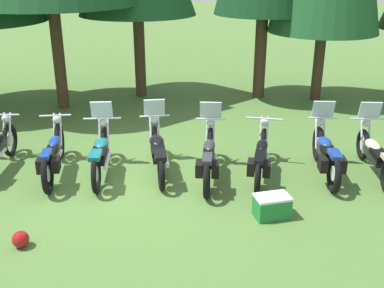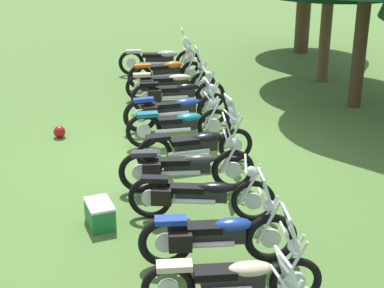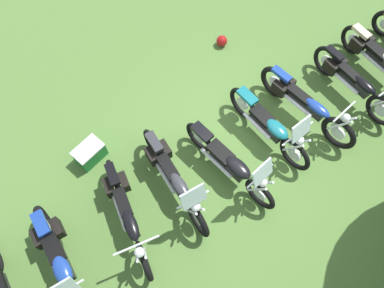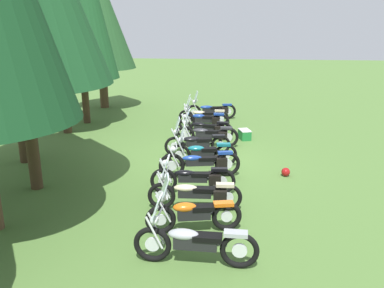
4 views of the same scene
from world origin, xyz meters
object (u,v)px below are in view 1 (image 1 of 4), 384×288
object	(u,v)px
motorcycle_4	(53,154)
motorcycle_10	(375,154)
motorcycle_6	(158,150)
motorcycle_9	(326,154)
motorcycle_7	(209,157)
motorcycle_8	(261,156)
picnic_cooler	(272,206)
dropped_helmet	(21,239)
motorcycle_5	(101,153)

from	to	relation	value
motorcycle_4	motorcycle_10	world-z (taller)	motorcycle_10
motorcycle_6	motorcycle_10	xyz separation A→B (m)	(4.38, 0.11, -0.01)
motorcycle_4	motorcycle_9	bearing A→B (deg)	-97.78
motorcycle_7	motorcycle_8	distance (m)	1.04
motorcycle_8	motorcycle_9	bearing A→B (deg)	-75.41
motorcycle_10	picnic_cooler	bearing A→B (deg)	128.53
motorcycle_8	motorcycle_9	distance (m)	1.31
motorcycle_8	motorcycle_9	world-z (taller)	motorcycle_9
motorcycle_9	dropped_helmet	xyz separation A→B (m)	(-5.12, -2.84, -0.34)
motorcycle_4	motorcycle_8	world-z (taller)	motorcycle_4
motorcycle_7	dropped_helmet	size ratio (longest dim) A/B	9.19
motorcycle_4	motorcycle_6	xyz separation A→B (m)	(2.06, 0.32, 0.01)
motorcycle_7	motorcycle_9	world-z (taller)	motorcycle_7
dropped_helmet	motorcycle_5	bearing A→B (deg)	76.61
motorcycle_5	motorcycle_10	bearing A→B (deg)	-93.32
motorcycle_4	motorcycle_7	distance (m)	3.11
motorcycle_4	motorcycle_9	distance (m)	5.46
motorcycle_6	picnic_cooler	world-z (taller)	motorcycle_6
motorcycle_8	motorcycle_4	bearing A→B (deg)	100.12
motorcycle_4	motorcycle_9	size ratio (longest dim) A/B	1.08
motorcycle_10	picnic_cooler	size ratio (longest dim) A/B	3.39
motorcycle_7	motorcycle_10	bearing A→B (deg)	-82.27
motorcycle_5	dropped_helmet	distance (m)	2.69
motorcycle_7	motorcycle_10	distance (m)	3.35
motorcycle_6	motorcycle_10	bearing A→B (deg)	-100.33
motorcycle_9	picnic_cooler	distance (m)	2.12
motorcycle_10	dropped_helmet	size ratio (longest dim) A/B	8.78
dropped_helmet	motorcycle_9	bearing A→B (deg)	29.04
motorcycle_5	motorcycle_6	xyz separation A→B (m)	(1.11, 0.25, -0.01)
motorcycle_6	motorcycle_7	xyz separation A→B (m)	(1.05, -0.30, 0.01)
motorcycle_9	picnic_cooler	world-z (taller)	motorcycle_9
motorcycle_8	dropped_helmet	size ratio (longest dim) A/B	9.02
picnic_cooler	motorcycle_9	bearing A→B (deg)	54.36
motorcycle_9	picnic_cooler	bearing A→B (deg)	143.96
motorcycle_8	motorcycle_6	bearing A→B (deg)	93.56
motorcycle_10	dropped_helmet	world-z (taller)	motorcycle_10
motorcycle_4	motorcycle_5	bearing A→B (deg)	-97.17
motorcycle_7	picnic_cooler	world-z (taller)	motorcycle_7
motorcycle_4	motorcycle_5	size ratio (longest dim) A/B	1.08
motorcycle_6	dropped_helmet	size ratio (longest dim) A/B	8.80
motorcycle_5	dropped_helmet	size ratio (longest dim) A/B	8.59
picnic_cooler	motorcycle_5	bearing A→B (deg)	155.94
motorcycle_8	motorcycle_10	world-z (taller)	motorcycle_10
motorcycle_10	motorcycle_4	bearing A→B (deg)	92.85
motorcycle_5	motorcycle_4	bearing A→B (deg)	86.75
motorcycle_10	motorcycle_7	bearing A→B (deg)	96.06
picnic_cooler	dropped_helmet	distance (m)	4.05
motorcycle_6	motorcycle_9	world-z (taller)	motorcycle_9
motorcycle_5	motorcycle_6	distance (m)	1.14
motorcycle_4	picnic_cooler	bearing A→B (deg)	-119.36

